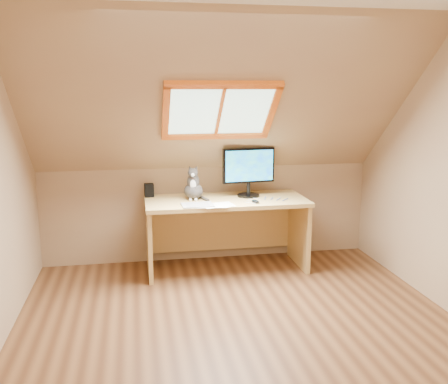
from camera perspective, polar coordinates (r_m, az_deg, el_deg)
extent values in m
plane|color=brown|center=(3.94, 2.23, -15.76)|extent=(3.50, 3.50, 0.00)
cube|color=tan|center=(1.93, 13.87, -7.43)|extent=(3.50, 0.02, 2.40)
cube|color=tan|center=(5.38, -1.75, -2.43)|extent=(3.50, 0.02, 1.00)
cube|color=tan|center=(4.45, -0.34, 10.22)|extent=(3.50, 1.56, 1.41)
cube|color=#B2E0CC|center=(4.53, -0.52, 9.36)|extent=(0.90, 0.53, 0.48)
cube|color=orange|center=(4.53, -0.52, 9.36)|extent=(1.02, 0.64, 0.59)
cube|color=tan|center=(5.00, 0.24, -1.03)|extent=(1.61, 0.70, 0.04)
cube|color=tan|center=(5.01, -8.53, -5.46)|extent=(0.04, 0.63, 0.69)
cube|color=tan|center=(5.28, 8.55, -4.57)|extent=(0.04, 0.63, 0.69)
cube|color=tan|center=(5.39, -0.38, -4.08)|extent=(1.51, 0.03, 0.49)
cylinder|color=black|center=(5.12, 2.80, -0.38)|extent=(0.23, 0.23, 0.02)
cylinder|color=black|center=(5.10, 2.80, 0.41)|extent=(0.04, 0.04, 0.12)
cube|color=black|center=(5.06, 2.83, 3.06)|extent=(0.54, 0.09, 0.35)
cube|color=#0122B7|center=(5.03, 2.93, 3.01)|extent=(0.50, 0.06, 0.31)
ellipsoid|color=#393532|center=(4.99, -3.51, 0.12)|extent=(0.22, 0.26, 0.16)
ellipsoid|color=#393532|center=(4.96, -3.53, 1.16)|extent=(0.14, 0.14, 0.18)
ellipsoid|color=silver|center=(4.91, -3.56, 0.83)|extent=(0.07, 0.04, 0.10)
ellipsoid|color=#393532|center=(4.90, -3.57, 2.21)|extent=(0.11, 0.10, 0.09)
sphere|color=silver|center=(4.86, -3.59, 1.95)|extent=(0.04, 0.04, 0.04)
cone|color=#393532|center=(4.91, -3.92, 2.76)|extent=(0.05, 0.05, 0.06)
cone|color=#393532|center=(4.91, -3.21, 2.76)|extent=(0.05, 0.05, 0.06)
cube|color=black|center=(5.14, -8.56, 0.20)|extent=(0.10, 0.10, 0.13)
cube|color=#B2B2B7|center=(4.72, -3.06, -1.49)|extent=(0.31, 0.23, 0.01)
ellipsoid|color=black|center=(4.82, 3.60, -1.09)|extent=(0.09, 0.11, 0.03)
cube|color=white|center=(4.72, -0.45, -1.52)|extent=(0.33, 0.27, 0.00)
cube|color=white|center=(4.72, -0.45, -1.50)|extent=(0.32, 0.24, 0.00)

